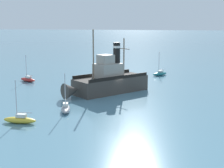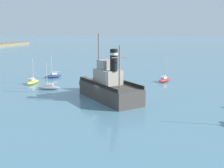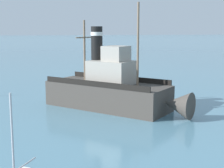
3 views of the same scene
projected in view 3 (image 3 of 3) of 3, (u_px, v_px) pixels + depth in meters
name	position (u px, v px, depth m)	size (l,w,h in m)	color
ground_plane	(115.00, 105.00, 34.40)	(600.00, 600.00, 0.00)	teal
old_tugboat	(113.00, 90.00, 32.64)	(12.13, 12.97, 9.90)	#423D38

